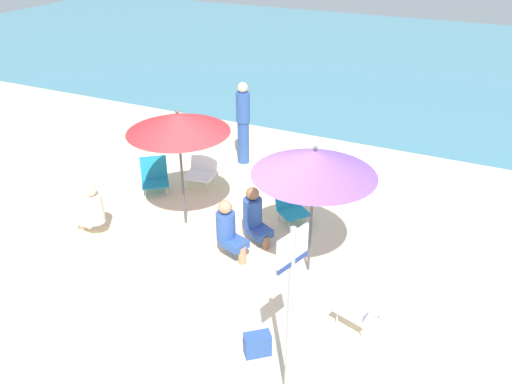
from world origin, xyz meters
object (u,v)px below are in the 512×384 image
object	(u,v)px
beach_chair_b	(202,169)
beach_chair_c	(291,207)
beach_chair_a	(367,308)
umbrella_red	(178,123)
person_a	(243,123)
beach_bag	(258,344)
person_d	(254,215)
umbrella_purple	(315,163)
beach_chair_d	(155,175)
person_c	(92,210)
warning_sign	(291,294)
person_b	(228,229)

from	to	relation	value
beach_chair_b	beach_chair_c	distance (m)	2.11
beach_chair_a	umbrella_red	bearing A→B (deg)	-0.72
person_a	beach_bag	xyz separation A→B (m)	(2.51, -4.69, -0.73)
beach_chair_a	person_d	distance (m)	2.41
umbrella_purple	beach_chair_a	bearing A→B (deg)	-36.57
beach_chair_d	person_d	size ratio (longest dim) A/B	0.77
person_a	person_c	distance (m)	3.63
warning_sign	beach_chair_c	bearing A→B (deg)	128.74
beach_chair_d	person_b	distance (m)	2.58
person_d	beach_bag	size ratio (longest dim) A/B	2.95
person_b	umbrella_purple	bearing A→B (deg)	26.70
beach_chair_b	warning_sign	xyz separation A→B (m)	(3.31, -3.82, 1.07)
beach_bag	person_b	bearing A→B (deg)	127.32
person_c	beach_bag	world-z (taller)	person_c
person_a	warning_sign	xyz separation A→B (m)	(3.03, -5.06, 0.50)
person_a	person_c	xyz separation A→B (m)	(-1.00, -3.46, -0.43)
person_d	warning_sign	distance (m)	3.14
person_d	warning_sign	bearing A→B (deg)	-30.11
beach_chair_d	person_c	world-z (taller)	person_c
person_c	person_d	bearing A→B (deg)	-155.63
umbrella_red	person_b	size ratio (longest dim) A/B	2.14
person_b	beach_bag	bearing A→B (deg)	-34.52
beach_chair_c	person_d	bearing A→B (deg)	-74.70
beach_chair_b	beach_chair_d	world-z (taller)	beach_chair_d
person_c	warning_sign	world-z (taller)	warning_sign
umbrella_purple	person_d	distance (m)	1.71
umbrella_red	person_b	xyz separation A→B (m)	(1.10, -0.51, -1.32)
umbrella_red	beach_chair_c	bearing A→B (deg)	26.43
beach_chair_c	person_c	bearing A→B (deg)	-109.95
beach_chair_c	person_b	xyz separation A→B (m)	(-0.49, -1.30, 0.19)
beach_chair_b	person_c	xyz separation A→B (m)	(-0.72, -2.23, 0.14)
warning_sign	person_a	bearing A→B (deg)	138.60
beach_chair_a	person_a	size ratio (longest dim) A/B	0.40
person_c	person_a	bearing A→B (deg)	-102.85
umbrella_red	person_d	world-z (taller)	umbrella_red
warning_sign	beach_bag	bearing A→B (deg)	162.73
umbrella_red	beach_chair_d	distance (m)	2.04
person_c	warning_sign	size ratio (longest dim) A/B	0.42
beach_chair_a	warning_sign	bearing A→B (deg)	86.98
beach_chair_a	person_b	xyz separation A→B (m)	(-2.28, 0.60, 0.20)
umbrella_red	umbrella_purple	size ratio (longest dim) A/B	1.02
person_c	umbrella_purple	bearing A→B (deg)	-167.43
beach_chair_b	person_d	world-z (taller)	person_d
umbrella_purple	beach_chair_b	bearing A→B (deg)	149.21
umbrella_red	beach_bag	bearing A→B (deg)	-42.35
umbrella_purple	person_c	distance (m)	3.76
umbrella_purple	beach_chair_d	size ratio (longest dim) A/B	2.79
umbrella_purple	beach_chair_a	xyz separation A→B (m)	(1.06, -0.79, -1.46)
person_c	warning_sign	distance (m)	4.43
beach_chair_b	beach_chair_d	size ratio (longest dim) A/B	0.89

